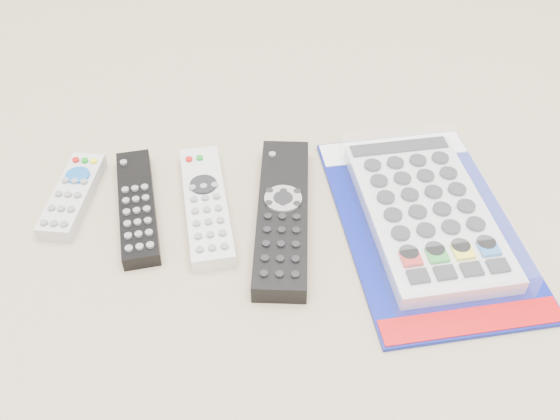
{
  "coord_description": "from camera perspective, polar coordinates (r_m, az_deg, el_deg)",
  "views": [
    {
      "loc": [
        0.01,
        -0.55,
        0.54
      ],
      "look_at": [
        0.05,
        -0.03,
        0.01
      ],
      "focal_mm": 40.0,
      "sensor_mm": 36.0,
      "label": 1
    }
  ],
  "objects": [
    {
      "name": "remote_silver_dvd",
      "position": [
        0.76,
        -6.78,
        0.51
      ],
      "size": [
        0.07,
        0.2,
        0.02
      ],
      "rotation": [
        0.0,
        0.0,
        0.11
      ],
      "color": "silver",
      "rests_on": "ground"
    },
    {
      "name": "remote_slim_black",
      "position": [
        0.77,
        -12.92,
        0.37
      ],
      "size": [
        0.07,
        0.19,
        0.02
      ],
      "rotation": [
        0.0,
        0.0,
        0.14
      ],
      "color": "black",
      "rests_on": "ground"
    },
    {
      "name": "remote_small_grey",
      "position": [
        0.81,
        -18.43,
        1.31
      ],
      "size": [
        0.07,
        0.15,
        0.02
      ],
      "rotation": [
        0.0,
        0.0,
        -0.17
      ],
      "color": "#B3B3B6",
      "rests_on": "ground"
    },
    {
      "name": "jumbo_remote_packaged",
      "position": [
        0.75,
        13.24,
        -0.08
      ],
      "size": [
        0.23,
        0.34,
        0.04
      ],
      "rotation": [
        0.0,
        0.0,
        0.09
      ],
      "color": "navy",
      "rests_on": "ground"
    },
    {
      "name": "remote_large_black",
      "position": [
        0.74,
        0.25,
        -0.39
      ],
      "size": [
        0.09,
        0.25,
        0.03
      ],
      "rotation": [
        0.0,
        0.0,
        -0.11
      ],
      "color": "black",
      "rests_on": "ground"
    }
  ]
}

